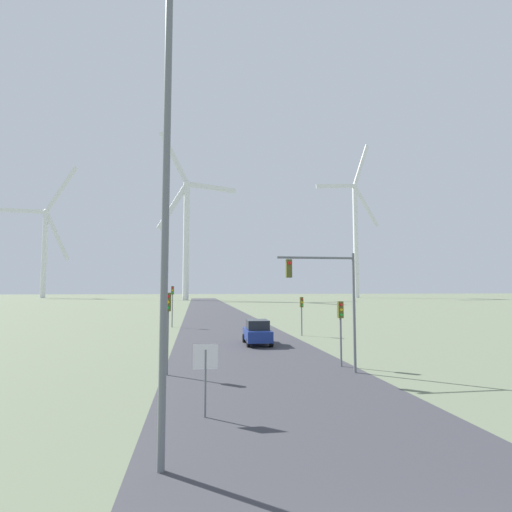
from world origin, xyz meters
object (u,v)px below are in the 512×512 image
Objects in this scene: wind_turbine_left at (186,227)px; wind_turbine_center at (355,228)px; stop_sign_near at (206,366)px; traffic_light_post_near_right at (341,318)px; wind_turbine_far_left at (45,241)px; car_approaching at (257,332)px; traffic_light_mast_overhead at (328,288)px; traffic_light_post_near_left at (168,314)px; traffic_light_post_mid_right at (302,307)px; streetlamp at (167,151)px; traffic_light_post_mid_left at (172,297)px.

wind_turbine_left is 80.65m from wind_turbine_center.
traffic_light_post_near_right reaches higher than stop_sign_near.
car_approaching is at bearing -65.86° from wind_turbine_far_left.
traffic_light_mast_overhead reaches higher than stop_sign_near.
traffic_light_post_near_left is 7.98m from traffic_light_mast_overhead.
wind_turbine_far_left is at bearing 110.90° from stop_sign_near.
wind_turbine_far_left is 76.85m from wind_turbine_left.
stop_sign_near is 176.67m from wind_turbine_center.
stop_sign_near reaches higher than car_approaching.
traffic_light_post_near_right is 0.06× the size of wind_turbine_far_left.
wind_turbine_center reaches higher than wind_turbine_far_left.
traffic_light_mast_overhead reaches higher than traffic_light_post_mid_right.
wind_turbine_center reaches higher than streetlamp.
traffic_light_post_near_left is 0.05× the size of wind_turbine_center.
wind_turbine_center is at bearing 19.91° from wind_turbine_left.
wind_turbine_center reaches higher than traffic_light_mast_overhead.
wind_turbine_far_left is at bearing 114.14° from car_approaching.
traffic_light_post_mid_right is at bearing 67.98° from streetlamp.
wind_turbine_left is (-2.68, 134.85, 18.95)m from streetlamp.
traffic_light_post_mid_right is 172.93m from wind_turbine_far_left.
traffic_light_post_near_left is 9.13m from traffic_light_post_near_right.
wind_turbine_far_left is 139.88m from wind_turbine_center.
traffic_light_post_mid_left is at bearing -89.44° from wind_turbine_left.
stop_sign_near is at bearing -104.56° from car_approaching.
traffic_light_mast_overhead is at bearing -6.07° from traffic_light_post_near_left.
traffic_light_post_near_left is (-0.57, 10.32, -4.60)m from streetlamp.
wind_turbine_left is at bearing 94.00° from car_approaching.
streetlamp reaches higher than traffic_light_mast_overhead.
traffic_light_post_near_right is 0.79× the size of traffic_light_post_mid_left.
traffic_light_mast_overhead is at bearing -79.78° from car_approaching.
wind_turbine_center is (64.48, 151.14, 29.21)m from traffic_light_post_near_right.
streetlamp is at bearing -88.86° from wind_turbine_left.
traffic_light_mast_overhead is 11.26m from car_approaching.
traffic_light_post_near_left is 0.95× the size of car_approaching.
traffic_light_post_mid_left is at bearing 141.11° from traffic_light_post_mid_right.
traffic_light_mast_overhead is at bearing -113.28° from wind_turbine_center.
traffic_light_post_mid_left is at bearing 92.81° from streetlamp.
wind_turbine_left reaches higher than traffic_light_post_mid_left.
streetlamp is 191.26m from wind_turbine_far_left.
traffic_light_post_near_left is at bearing -121.24° from car_approaching.
wind_turbine_center is at bearing 65.39° from traffic_light_post_mid_right.
stop_sign_near is at bearing -135.05° from traffic_light_post_near_right.
traffic_light_post_near_left is (-1.67, 6.62, 1.27)m from stop_sign_near.
traffic_light_post_mid_right is (10.68, 14.66, -0.40)m from traffic_light_post_near_left.
stop_sign_near is at bearing -114.39° from wind_turbine_center.
stop_sign_near is 188.82m from wind_turbine_far_left.
traffic_light_post_near_right is at bearing -113.10° from wind_turbine_center.
traffic_light_post_mid_right is (1.59, 13.87, -0.05)m from traffic_light_post_near_right.
traffic_light_post_mid_right is 0.06× the size of wind_turbine_left.
traffic_light_post_near_right is at bearing -96.54° from traffic_light_post_mid_right.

